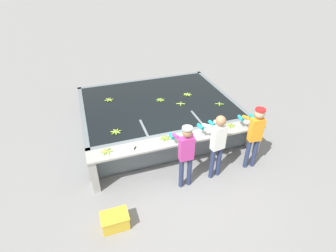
{
  "coord_description": "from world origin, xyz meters",
  "views": [
    {
      "loc": [
        -1.97,
        -4.51,
        4.59
      ],
      "look_at": [
        0.0,
        1.23,
        0.64
      ],
      "focal_mm": 28.0,
      "sensor_mm": 36.0,
      "label": 1
    }
  ],
  "objects_px": {
    "banana_bunch_ledge_0": "(230,125)",
    "banana_bunch_ledge_1": "(165,138)",
    "worker_0": "(186,151)",
    "banana_bunch_ledge_2": "(107,151)",
    "worker_2": "(255,132)",
    "worker_1": "(217,141)",
    "crate": "(115,221)",
    "knife_0": "(253,124)",
    "banana_bunch_floating_1": "(109,100)",
    "banana_bunch_floating_0": "(219,104)",
    "banana_bunch_floating_3": "(160,100)",
    "banana_bunch_floating_5": "(188,95)",
    "knife_1": "(136,146)",
    "banana_bunch_floating_4": "(116,132)",
    "banana_bunch_floating_2": "(181,104)"
  },
  "relations": [
    {
      "from": "banana_bunch_ledge_2",
      "to": "worker_2",
      "type": "bearing_deg",
      "value": -9.21
    },
    {
      "from": "banana_bunch_floating_1",
      "to": "banana_bunch_floating_2",
      "type": "bearing_deg",
      "value": -25.44
    },
    {
      "from": "banana_bunch_floating_2",
      "to": "crate",
      "type": "relative_size",
      "value": 0.5
    },
    {
      "from": "worker_1",
      "to": "banana_bunch_floating_0",
      "type": "xyz_separation_m",
      "value": [
        1.02,
        1.77,
        -0.11
      ]
    },
    {
      "from": "worker_1",
      "to": "banana_bunch_floating_5",
      "type": "relative_size",
      "value": 6.14
    },
    {
      "from": "banana_bunch_ledge_0",
      "to": "banana_bunch_ledge_1",
      "type": "relative_size",
      "value": 1.0
    },
    {
      "from": "knife_0",
      "to": "banana_bunch_floating_1",
      "type": "bearing_deg",
      "value": 142.7
    },
    {
      "from": "worker_0",
      "to": "worker_2",
      "type": "distance_m",
      "value": 1.82
    },
    {
      "from": "banana_bunch_floating_2",
      "to": "banana_bunch_ledge_0",
      "type": "bearing_deg",
      "value": -63.23
    },
    {
      "from": "worker_0",
      "to": "worker_2",
      "type": "xyz_separation_m",
      "value": [
        1.82,
        0.08,
        0.04
      ]
    },
    {
      "from": "banana_bunch_floating_3",
      "to": "banana_bunch_floating_5",
      "type": "distance_m",
      "value": 0.93
    },
    {
      "from": "worker_1",
      "to": "banana_bunch_ledge_0",
      "type": "distance_m",
      "value": 0.95
    },
    {
      "from": "banana_bunch_floating_0",
      "to": "banana_bunch_ledge_2",
      "type": "distance_m",
      "value": 3.66
    },
    {
      "from": "worker_1",
      "to": "banana_bunch_floating_4",
      "type": "height_order",
      "value": "worker_1"
    },
    {
      "from": "worker_0",
      "to": "banana_bunch_ledge_0",
      "type": "distance_m",
      "value": 1.66
    },
    {
      "from": "worker_0",
      "to": "banana_bunch_ledge_2",
      "type": "height_order",
      "value": "worker_0"
    },
    {
      "from": "worker_1",
      "to": "banana_bunch_ledge_0",
      "type": "bearing_deg",
      "value": 41.54
    },
    {
      "from": "banana_bunch_floating_3",
      "to": "banana_bunch_ledge_0",
      "type": "xyz_separation_m",
      "value": [
        1.26,
        -1.95,
        0.0
      ]
    },
    {
      "from": "knife_0",
      "to": "knife_1",
      "type": "distance_m",
      "value": 3.11
    },
    {
      "from": "banana_bunch_floating_1",
      "to": "banana_bunch_floating_4",
      "type": "bearing_deg",
      "value": -92.76
    },
    {
      "from": "banana_bunch_floating_1",
      "to": "knife_1",
      "type": "bearing_deg",
      "value": -84.23
    },
    {
      "from": "banana_bunch_floating_0",
      "to": "banana_bunch_ledge_1",
      "type": "height_order",
      "value": "banana_bunch_ledge_1"
    },
    {
      "from": "banana_bunch_floating_4",
      "to": "banana_bunch_floating_2",
      "type": "bearing_deg",
      "value": 22.42
    },
    {
      "from": "banana_bunch_floating_2",
      "to": "banana_bunch_floating_5",
      "type": "distance_m",
      "value": 0.66
    },
    {
      "from": "banana_bunch_floating_0",
      "to": "banana_bunch_floating_2",
      "type": "relative_size",
      "value": 0.98
    },
    {
      "from": "banana_bunch_ledge_1",
      "to": "worker_0",
      "type": "bearing_deg",
      "value": -71.26
    },
    {
      "from": "banana_bunch_floating_2",
      "to": "banana_bunch_floating_1",
      "type": "bearing_deg",
      "value": 154.56
    },
    {
      "from": "crate",
      "to": "knife_1",
      "type": "bearing_deg",
      "value": 58.79
    },
    {
      "from": "banana_bunch_floating_4",
      "to": "crate",
      "type": "bearing_deg",
      "value": -102.13
    },
    {
      "from": "banana_bunch_ledge_2",
      "to": "knife_0",
      "type": "bearing_deg",
      "value": -1.01
    },
    {
      "from": "knife_0",
      "to": "worker_2",
      "type": "bearing_deg",
      "value": -122.44
    },
    {
      "from": "banana_bunch_floating_5",
      "to": "banana_bunch_floating_0",
      "type": "bearing_deg",
      "value": -53.63
    },
    {
      "from": "banana_bunch_floating_3",
      "to": "worker_1",
      "type": "bearing_deg",
      "value": -77.84
    },
    {
      "from": "worker_0",
      "to": "banana_bunch_floating_3",
      "type": "xyz_separation_m",
      "value": [
        0.24,
        2.63,
        -0.07
      ]
    },
    {
      "from": "worker_0",
      "to": "banana_bunch_ledge_1",
      "type": "bearing_deg",
      "value": 108.74
    },
    {
      "from": "worker_2",
      "to": "banana_bunch_floating_1",
      "type": "relative_size",
      "value": 6.04
    },
    {
      "from": "worker_0",
      "to": "banana_bunch_floating_2",
      "type": "bearing_deg",
      "value": 71.39
    },
    {
      "from": "banana_bunch_floating_4",
      "to": "crate",
      "type": "height_order",
      "value": "banana_bunch_floating_4"
    },
    {
      "from": "banana_bunch_ledge_2",
      "to": "worker_1",
      "type": "bearing_deg",
      "value": -13.54
    },
    {
      "from": "worker_1",
      "to": "banana_bunch_ledge_1",
      "type": "height_order",
      "value": "worker_1"
    },
    {
      "from": "worker_0",
      "to": "banana_bunch_floating_3",
      "type": "relative_size",
      "value": 5.87
    },
    {
      "from": "banana_bunch_floating_0",
      "to": "banana_bunch_ledge_0",
      "type": "height_order",
      "value": "banana_bunch_ledge_0"
    },
    {
      "from": "knife_0",
      "to": "banana_bunch_floating_0",
      "type": "bearing_deg",
      "value": 104.31
    },
    {
      "from": "banana_bunch_floating_3",
      "to": "banana_bunch_floating_4",
      "type": "bearing_deg",
      "value": -140.73
    },
    {
      "from": "worker_0",
      "to": "banana_bunch_ledge_2",
      "type": "xyz_separation_m",
      "value": [
        -1.64,
        0.65,
        -0.06
      ]
    },
    {
      "from": "worker_1",
      "to": "crate",
      "type": "height_order",
      "value": "worker_1"
    },
    {
      "from": "banana_bunch_floating_3",
      "to": "worker_0",
      "type": "bearing_deg",
      "value": -95.32
    },
    {
      "from": "banana_bunch_ledge_1",
      "to": "knife_0",
      "type": "relative_size",
      "value": 0.8
    },
    {
      "from": "banana_bunch_ledge_1",
      "to": "knife_0",
      "type": "distance_m",
      "value": 2.38
    },
    {
      "from": "worker_0",
      "to": "banana_bunch_ledge_1",
      "type": "distance_m",
      "value": 0.74
    }
  ]
}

